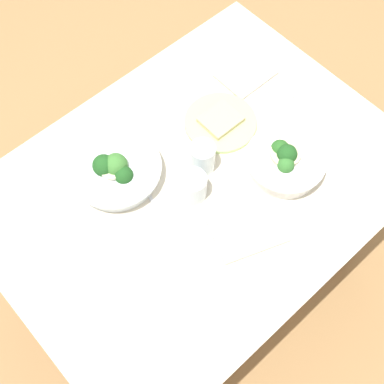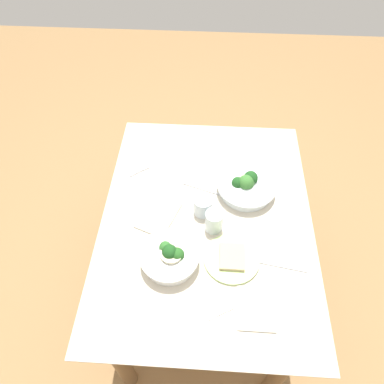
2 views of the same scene
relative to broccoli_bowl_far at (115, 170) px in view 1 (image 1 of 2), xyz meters
The scene contains 13 objects.
ground_plane 0.80m from the broccoli_bowl_far, 46.82° to the right, with size 6.00×6.00×0.00m, color #9E7547.
dining_table 0.28m from the broccoli_bowl_far, 46.82° to the right, with size 1.17×0.88×0.73m.
broccoli_bowl_far is the anchor object (origin of this frame).
broccoli_bowl_near 0.47m from the broccoli_bowl_far, 38.96° to the right, with size 0.22×0.22×0.10m.
bread_side_plate 0.35m from the broccoli_bowl_far, 10.56° to the right, with size 0.22×0.22×0.03m.
water_glass_center 0.22m from the broccoli_bowl_far, 56.07° to the right, with size 0.08×0.08×0.08m, color silver.
water_glass_side 0.24m from the broccoli_bowl_far, 34.06° to the right, with size 0.07×0.07×0.10m, color silver.
fork_by_far_bowl 0.56m from the broccoli_bowl_far, 10.08° to the right, with size 0.06×0.09×0.00m.
fork_by_near_bowl 0.49m from the broccoli_bowl_far, 100.25° to the right, with size 0.07×0.09×0.00m.
table_knife_left 0.38m from the broccoli_bowl_far, 18.32° to the left, with size 0.20×0.01×0.00m, color #B7B7BC.
table_knife_right 0.19m from the broccoli_bowl_far, 89.07° to the right, with size 0.19×0.01×0.00m, color #B7B7BC.
napkin_folded_upper 0.53m from the broccoli_bowl_far, ahead, with size 0.16×0.13×0.01m, color #B1A997.
napkin_folded_lower 0.40m from the broccoli_bowl_far, 67.67° to the right, with size 0.19×0.14×0.01m, color #B1A997.
Camera 1 is at (-0.50, -0.53, 2.03)m, focal length 49.63 mm.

